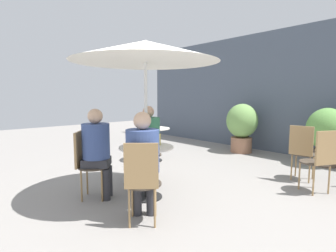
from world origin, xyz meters
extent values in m
plane|color=gray|center=(0.00, 0.00, 0.00)|extent=(20.00, 20.00, 0.00)
cube|color=#4C5666|center=(0.00, 4.20, 1.50)|extent=(10.00, 0.06, 3.00)
cylinder|color=black|center=(-0.24, -0.02, 0.01)|extent=(0.43, 0.43, 0.01)
cylinder|color=black|center=(-0.24, -0.02, 0.36)|extent=(0.06, 0.06, 0.68)
cylinder|color=silver|center=(-0.24, -0.02, 0.71)|extent=(0.74, 0.74, 0.02)
cylinder|color=black|center=(-1.81, 1.35, 0.01)|extent=(0.43, 0.43, 0.01)
cylinder|color=black|center=(-1.81, 1.35, 0.36)|extent=(0.06, 0.06, 0.68)
cylinder|color=silver|center=(-1.81, 1.35, 0.71)|extent=(0.76, 0.76, 0.02)
cylinder|color=#42382D|center=(-0.78, 0.45, 0.44)|extent=(0.41, 0.41, 0.02)
cylinder|color=#9E7A4C|center=(-0.79, 0.64, 0.21)|extent=(0.02, 0.02, 0.43)
cylinder|color=#9E7A4C|center=(-0.97, 0.44, 0.21)|extent=(0.02, 0.02, 0.43)
cylinder|color=#9E7A4C|center=(-0.59, 0.47, 0.21)|extent=(0.02, 0.02, 0.43)
cylinder|color=#9E7A4C|center=(-0.77, 0.26, 0.21)|extent=(0.02, 0.02, 0.43)
cube|color=#9E7A4C|center=(-0.92, 0.57, 0.69)|extent=(0.25, 0.29, 0.47)
cylinder|color=#42382D|center=(-0.70, -0.56, 0.44)|extent=(0.41, 0.41, 0.02)
cylinder|color=#9E7A4C|center=(-0.89, -0.57, 0.21)|extent=(0.02, 0.02, 0.43)
cylinder|color=#9E7A4C|center=(-0.69, -0.75, 0.21)|extent=(0.02, 0.02, 0.43)
cylinder|color=#9E7A4C|center=(-0.72, -0.37, 0.21)|extent=(0.02, 0.02, 0.43)
cylinder|color=#9E7A4C|center=(-0.51, -0.55, 0.21)|extent=(0.02, 0.02, 0.43)
cube|color=#9E7A4C|center=(-0.83, -0.70, 0.69)|extent=(0.29, 0.25, 0.47)
cylinder|color=#42382D|center=(0.31, -0.48, 0.44)|extent=(0.41, 0.41, 0.02)
cylinder|color=#9E7A4C|center=(0.32, -0.67, 0.21)|extent=(0.02, 0.02, 0.43)
cylinder|color=#9E7A4C|center=(0.50, -0.47, 0.21)|extent=(0.02, 0.02, 0.43)
cylinder|color=#9E7A4C|center=(0.12, -0.50, 0.21)|extent=(0.02, 0.02, 0.43)
cylinder|color=#9E7A4C|center=(0.29, -0.29, 0.21)|extent=(0.02, 0.02, 0.43)
cube|color=#9E7A4C|center=(0.45, -0.61, 0.69)|extent=(0.25, 0.29, 0.47)
cylinder|color=#42382D|center=(1.24, 1.93, 0.44)|extent=(0.41, 0.41, 0.02)
cylinder|color=#9E7A4C|center=(1.29, 1.75, 0.21)|extent=(0.02, 0.02, 0.43)
cylinder|color=#9E7A4C|center=(1.42, 1.99, 0.21)|extent=(0.02, 0.02, 0.43)
cylinder|color=#9E7A4C|center=(1.06, 1.87, 0.21)|extent=(0.02, 0.02, 0.43)
cylinder|color=#9E7A4C|center=(1.18, 2.11, 0.21)|extent=(0.02, 0.02, 0.43)
cube|color=#9E7A4C|center=(1.40, 1.84, 0.69)|extent=(0.19, 0.33, 0.47)
cylinder|color=#42382D|center=(0.90, 2.40, 0.44)|extent=(0.41, 0.41, 0.02)
cylinder|color=#9E7A4C|center=(0.78, 2.25, 0.21)|extent=(0.02, 0.02, 0.43)
cylinder|color=#9E7A4C|center=(1.05, 2.28, 0.21)|extent=(0.02, 0.02, 0.43)
cylinder|color=#9E7A4C|center=(0.75, 2.51, 0.21)|extent=(0.02, 0.02, 0.43)
cylinder|color=#9E7A4C|center=(1.01, 2.55, 0.21)|extent=(0.02, 0.02, 0.43)
cube|color=#9E7A4C|center=(0.93, 2.21, 0.69)|extent=(0.35, 0.08, 0.47)
cylinder|color=#42475B|center=(-0.70, 0.27, 0.21)|extent=(0.11, 0.11, 0.43)
cylinder|color=#42475B|center=(-0.59, 0.40, 0.21)|extent=(0.11, 0.11, 0.43)
cube|color=#42475B|center=(-0.75, 0.43, 0.50)|extent=(0.47, 0.46, 0.11)
cylinder|color=#337551|center=(-0.75, 0.43, 0.81)|extent=(0.37, 0.37, 0.50)
sphere|color=tan|center=(-0.75, 0.43, 1.15)|extent=(0.19, 0.19, 0.19)
cylinder|color=#2D2D33|center=(-0.53, -0.48, 0.21)|extent=(0.11, 0.11, 0.43)
cylinder|color=#2D2D33|center=(-0.65, -0.37, 0.21)|extent=(0.11, 0.11, 0.43)
cube|color=#2D2D33|center=(-0.68, -0.53, 0.50)|extent=(0.46, 0.47, 0.11)
cylinder|color=#384C84|center=(-0.68, -0.53, 0.79)|extent=(0.37, 0.37, 0.47)
sphere|color=#DBAD89|center=(-0.68, -0.53, 1.13)|extent=(0.20, 0.20, 0.20)
cylinder|color=#2D2D33|center=(0.23, -0.31, 0.21)|extent=(0.11, 0.11, 0.43)
cylinder|color=#2D2D33|center=(0.12, -0.43, 0.21)|extent=(0.11, 0.11, 0.43)
cube|color=#2D2D33|center=(0.28, -0.46, 0.50)|extent=(0.47, 0.46, 0.11)
cylinder|color=#384C84|center=(0.28, -0.46, 0.80)|extent=(0.37, 0.37, 0.47)
sphere|color=#DBAD89|center=(0.28, -0.46, 1.13)|extent=(0.19, 0.19, 0.19)
cylinder|color=#DBC65B|center=(-0.21, 0.18, 0.80)|extent=(0.06, 0.06, 0.16)
cylinder|color=#DBC65B|center=(-0.26, -0.21, 0.79)|extent=(0.07, 0.07, 0.15)
cylinder|color=#93664C|center=(-1.00, 3.56, 0.19)|extent=(0.51, 0.51, 0.37)
ellipsoid|color=#709E51|center=(-1.00, 3.56, 0.79)|extent=(0.77, 0.77, 0.84)
cylinder|color=brown|center=(0.86, 3.68, 0.16)|extent=(0.44, 0.44, 0.33)
ellipsoid|color=#609947|center=(0.86, 3.68, 0.75)|extent=(0.79, 0.79, 0.84)
cylinder|color=silver|center=(-0.24, -0.02, 1.06)|extent=(0.04, 0.04, 2.12)
cone|color=silver|center=(-0.24, -0.02, 1.98)|extent=(1.94, 1.94, 0.28)
camera|label=1|loc=(2.55, -2.15, 1.39)|focal=28.00mm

